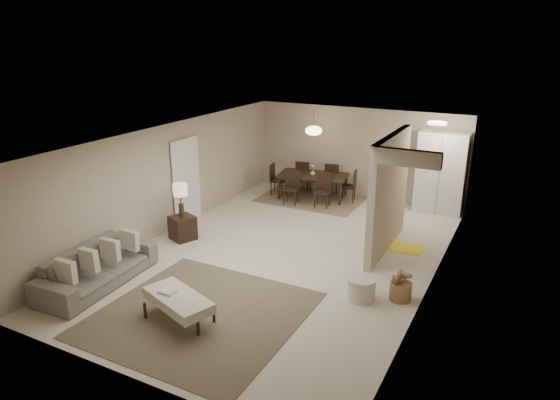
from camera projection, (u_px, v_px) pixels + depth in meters
The scene contains 22 objects.
floor at pixel (284, 254), 10.52m from camera, with size 9.00×9.00×0.00m, color beige.
ceiling at pixel (285, 137), 9.72m from camera, with size 9.00×9.00×0.00m, color white.
back_wall at pixel (358, 153), 13.91m from camera, with size 6.00×6.00×0.00m, color tan.
left_wall at pixel (168, 179), 11.43m from camera, with size 9.00×9.00×0.00m, color tan.
right_wall at pixel (436, 222), 8.81m from camera, with size 9.00×9.00×0.00m, color tan.
partition at pixel (389, 193), 10.39m from camera, with size 0.15×2.50×2.50m, color tan.
doorway at pixel (186, 182), 12.00m from camera, with size 0.04×0.90×2.04m, color black.
pantry_cabinet at pixel (441, 173), 12.65m from camera, with size 1.20×0.55×2.10m, color white.
flush_light at pixel (437, 123), 11.42m from camera, with size 0.44×0.44×0.05m, color white.
living_rug at pixel (201, 314), 8.25m from camera, with size 3.20×3.20×0.01m, color brown.
sofa at pixel (97, 267), 9.15m from camera, with size 0.93×2.37×0.69m, color slate.
ottoman_bench at pixel (178, 300), 7.97m from camera, with size 1.39×0.97×0.45m.
side_table at pixel (183, 228), 11.20m from camera, with size 0.49×0.49×0.54m, color black.
table_lamp at pixel (180, 193), 10.93m from camera, with size 0.32×0.32×0.76m.
round_pouf at pixel (362, 289), 8.69m from camera, with size 0.50×0.50×0.39m, color beige.
wicker_basket at pixel (401, 291), 8.67m from camera, with size 0.38×0.38×0.32m, color brown.
dining_rug at pixel (312, 198), 14.07m from camera, with size 2.80×2.10×0.01m, color #8D7257.
dining_table at pixel (312, 187), 13.96m from camera, with size 1.91×1.06×0.67m, color black.
dining_chairs at pixel (312, 183), 13.93m from camera, with size 2.44×1.94×0.90m.
vase at pixel (313, 173), 13.83m from camera, with size 0.13×0.13×0.14m, color white.
yellow_mat at pixel (400, 247), 10.86m from camera, with size 0.97×0.59×0.01m, color yellow.
pendant_light at pixel (314, 131), 13.46m from camera, with size 0.46×0.46×0.71m.
Camera 1 is at (4.34, -8.57, 4.43)m, focal length 32.00 mm.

